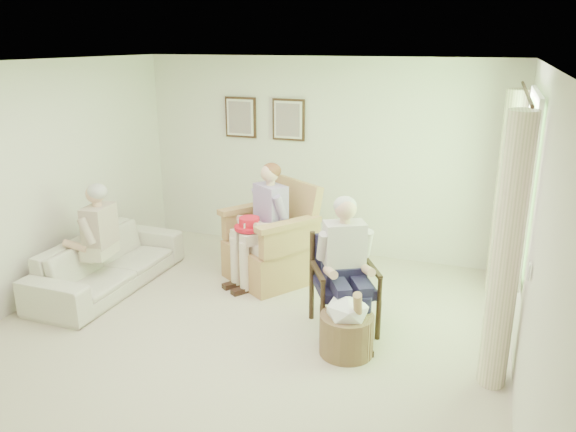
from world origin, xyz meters
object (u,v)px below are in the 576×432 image
(wicker_armchair, at_px, (271,249))
(person_sofa, at_px, (94,234))
(sofa, at_px, (108,263))
(person_dark, at_px, (343,258))
(person_wicker, at_px, (266,216))
(wood_armchair, at_px, (347,278))
(hatbox, at_px, (347,326))
(red_hat, at_px, (249,225))

(wicker_armchair, bearing_deg, person_sofa, -114.22)
(sofa, relative_size, person_sofa, 1.63)
(wicker_armchair, bearing_deg, person_dark, -7.32)
(person_wicker, relative_size, person_dark, 1.06)
(person_wicker, bearing_deg, wood_armchair, 2.80)
(wood_armchair, bearing_deg, person_sofa, 155.46)
(person_dark, xyz_separation_m, person_sofa, (-2.85, -0.09, -0.07))
(person_dark, distance_m, person_sofa, 2.86)
(sofa, distance_m, person_sofa, 0.45)
(hatbox, bearing_deg, red_hat, 143.73)
(wicker_armchair, xyz_separation_m, sofa, (-1.70, -0.90, -0.08))
(sofa, height_order, hatbox, hatbox)
(person_wicker, xyz_separation_m, person_sofa, (-1.70, -0.92, -0.13))
(person_wicker, distance_m, person_sofa, 1.94)
(hatbox, bearing_deg, person_dark, 111.61)
(sofa, height_order, person_dark, person_dark)
(wicker_armchair, distance_m, sofa, 1.92)
(person_sofa, bearing_deg, red_hat, 108.25)
(hatbox, bearing_deg, person_sofa, 174.39)
(wicker_armchair, distance_m, person_dark, 1.57)
(person_wicker, bearing_deg, person_dark, -2.58)
(person_dark, distance_m, hatbox, 0.65)
(wood_armchair, distance_m, hatbox, 0.60)
(person_dark, bearing_deg, wicker_armchair, 109.89)
(wicker_armchair, distance_m, hatbox, 1.89)
(sofa, bearing_deg, wicker_armchair, -62.24)
(person_sofa, bearing_deg, wood_armchair, 86.90)
(person_dark, xyz_separation_m, hatbox, (0.15, -0.38, -0.50))
(wicker_armchair, xyz_separation_m, person_dark, (1.15, -0.99, 0.41))
(sofa, distance_m, person_wicker, 1.93)
(red_hat, bearing_deg, person_wicker, 47.58)
(sofa, bearing_deg, red_hat, -69.47)
(person_sofa, relative_size, hatbox, 1.71)
(person_wicker, relative_size, red_hat, 4.11)
(wood_armchair, bearing_deg, person_wicker, 120.01)
(hatbox, bearing_deg, sofa, 170.97)
(wicker_armchair, height_order, sofa, wicker_armchair)
(person_dark, height_order, red_hat, person_dark)
(red_hat, bearing_deg, person_sofa, -153.84)
(person_dark, xyz_separation_m, red_hat, (-1.29, 0.68, -0.02))
(wood_armchair, xyz_separation_m, hatbox, (0.15, -0.54, -0.23))
(hatbox, bearing_deg, wicker_armchair, 133.49)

